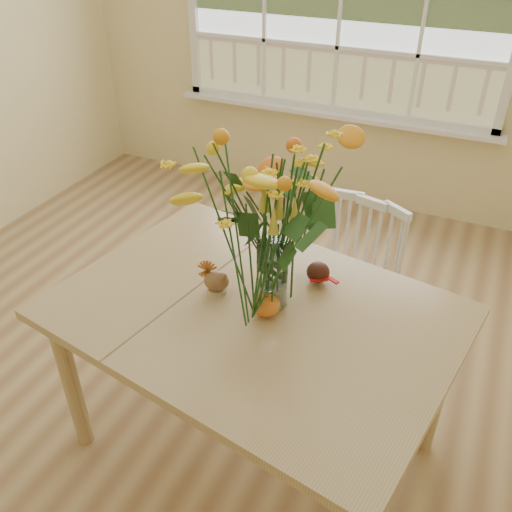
% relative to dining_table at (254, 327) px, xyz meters
% --- Properties ---
extents(floor, '(4.00, 4.50, 0.01)m').
position_rel_dining_table_xyz_m(floor, '(-0.45, 0.16, -0.68)').
color(floor, '#946E47').
rests_on(floor, ground).
extents(wall_back, '(4.00, 0.02, 2.70)m').
position_rel_dining_table_xyz_m(wall_back, '(-0.45, 2.41, 0.68)').
color(wall_back, beige).
rests_on(wall_back, floor).
extents(dining_table, '(1.59, 1.26, 0.77)m').
position_rel_dining_table_xyz_m(dining_table, '(0.00, 0.00, 0.00)').
color(dining_table, tan).
rests_on(dining_table, floor).
extents(windsor_chair, '(0.47, 0.46, 0.86)m').
position_rel_dining_table_xyz_m(windsor_chair, '(0.20, 0.73, -0.19)').
color(windsor_chair, white).
rests_on(windsor_chair, floor).
extents(flower_vase, '(0.54, 0.54, 0.64)m').
position_rel_dining_table_xyz_m(flower_vase, '(0.05, 0.06, 0.47)').
color(flower_vase, white).
rests_on(flower_vase, dining_table).
extents(pumpkin, '(0.10, 0.10, 0.08)m').
position_rel_dining_table_xyz_m(pumpkin, '(0.05, -0.01, 0.13)').
color(pumpkin, orange).
rests_on(pumpkin, dining_table).
extents(turkey_figurine, '(0.11, 0.09, 0.12)m').
position_rel_dining_table_xyz_m(turkey_figurine, '(-0.17, 0.03, 0.14)').
color(turkey_figurine, '#CCB78C').
rests_on(turkey_figurine, dining_table).
extents(dark_gourd, '(0.12, 0.09, 0.08)m').
position_rel_dining_table_xyz_m(dark_gourd, '(0.16, 0.25, 0.13)').
color(dark_gourd, '#38160F').
rests_on(dark_gourd, dining_table).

